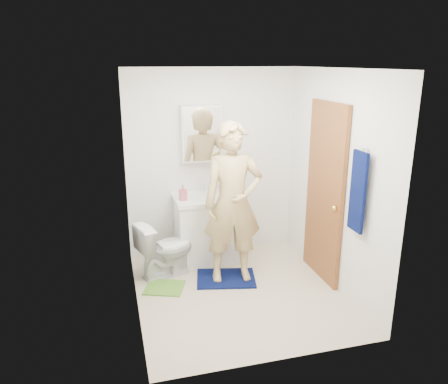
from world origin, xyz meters
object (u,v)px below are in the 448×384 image
at_px(toothbrush_cup, 224,188).
at_px(man, 233,203).
at_px(medicine_cabinet, 201,134).
at_px(soap_dispenser, 183,192).
at_px(vanity_cabinet, 206,230).
at_px(toilet, 166,249).
at_px(towel, 358,192).

xyz_separation_m(toothbrush_cup, man, (-0.10, -0.75, 0.04)).
distance_m(medicine_cabinet, soap_dispenser, 0.78).
height_order(vanity_cabinet, medicine_cabinet, medicine_cabinet).
xyz_separation_m(toilet, soap_dispenser, (0.26, 0.23, 0.61)).
relative_size(soap_dispenser, man, 0.10).
bearing_deg(vanity_cabinet, toothbrush_cup, 26.56).
bearing_deg(toilet, medicine_cabinet, -65.65).
bearing_deg(medicine_cabinet, toothbrush_cup, -18.85).
relative_size(vanity_cabinet, man, 0.44).
distance_m(medicine_cabinet, man, 1.08).
relative_size(medicine_cabinet, towel, 0.87).
height_order(vanity_cabinet, man, man).
relative_size(towel, toilet, 1.17).
xyz_separation_m(soap_dispenser, toothbrush_cup, (0.57, 0.20, -0.05)).
relative_size(medicine_cabinet, soap_dispenser, 3.66).
bearing_deg(man, medicine_cabinet, 107.15).
bearing_deg(man, vanity_cabinet, 111.22).
bearing_deg(toothbrush_cup, medicine_cabinet, 161.15).
relative_size(toilet, soap_dispenser, 3.56).
distance_m(vanity_cabinet, toothbrush_cup, 0.58).
bearing_deg(towel, vanity_cabinet, 128.47).
height_order(towel, man, man).
distance_m(vanity_cabinet, soap_dispenser, 0.63).
bearing_deg(towel, man, 139.11).
xyz_separation_m(vanity_cabinet, toilet, (-0.56, -0.30, -0.06)).
xyz_separation_m(towel, toothbrush_cup, (-0.91, 1.62, -0.35)).
bearing_deg(toilet, soap_dispenser, -67.54).
bearing_deg(toilet, vanity_cabinet, -80.59).
height_order(medicine_cabinet, toilet, medicine_cabinet).
relative_size(medicine_cabinet, man, 0.38).
bearing_deg(towel, toilet, 145.81).
relative_size(toothbrush_cup, man, 0.07).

